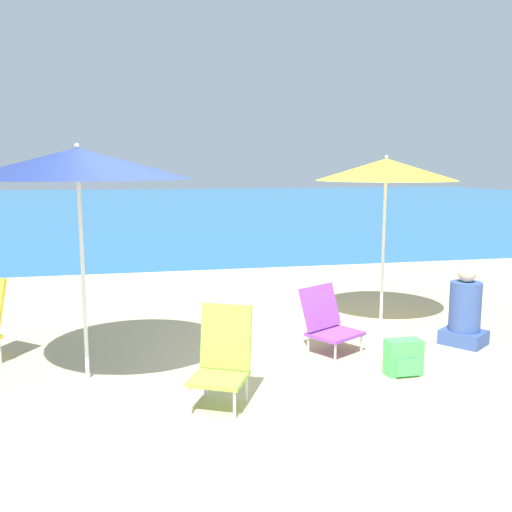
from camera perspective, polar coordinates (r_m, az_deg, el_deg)
The scene contains 8 objects.
ground_plane at distance 5.20m, azimuth -3.05°, elevation -12.97°, with size 60.00×60.00×0.00m, color #C6B284.
sea_water at distance 30.65m, azimuth -11.01°, elevation 5.16°, with size 60.00×40.00×0.01m.
beach_umbrella_navy at distance 5.28m, azimuth -17.41°, elevation 8.81°, with size 2.00×2.00×2.14m.
beach_umbrella_yellow at distance 7.08m, azimuth 12.88°, elevation 8.40°, with size 1.69×1.69×2.07m.
beach_chair_purple at distance 6.11m, azimuth 7.16°, elevation -6.39°, with size 0.70×0.70×0.69m.
beach_chair_lime at distance 4.76m, azimuth -3.34°, elevation -9.93°, with size 0.59×0.61×0.81m.
person_seated_near at distance 6.67m, azimuth 20.16°, elevation -5.31°, with size 0.56×0.57×0.89m.
backpack_green at distance 5.60m, azimuth 14.54°, elevation -9.81°, with size 0.34×0.20×0.34m.
Camera 1 is at (-0.77, -4.77, 1.94)m, focal length 40.00 mm.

